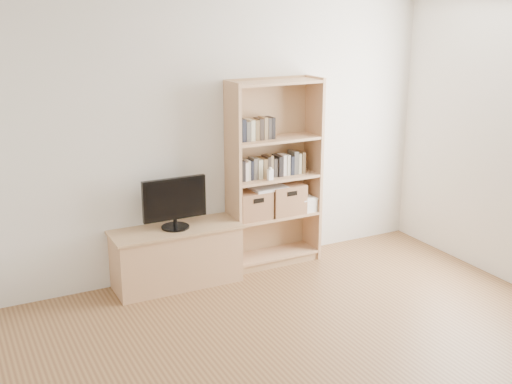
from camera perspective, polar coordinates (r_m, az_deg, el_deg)
back_wall at (r=6.12m, az=-3.25°, el=4.77°), size 4.50×0.02×2.60m
tv_stand at (r=6.03m, az=-7.08°, el=-5.79°), size 1.17×0.44×0.53m
bookshelf at (r=6.28m, az=1.65°, el=1.60°), size 0.93×0.34×1.85m
television at (r=5.85m, az=-7.26°, el=-1.03°), size 0.60×0.05×0.47m
books_row_mid at (r=6.28m, az=1.56°, el=2.47°), size 0.85×0.17×0.23m
books_row_upper at (r=6.10m, az=-0.11°, el=5.66°), size 0.40×0.15×0.21m
baby_monitor at (r=6.14m, az=1.28°, el=1.55°), size 0.06×0.04×0.10m
basket_left at (r=6.24m, az=-0.33°, el=-1.12°), size 0.33×0.27×0.27m
basket_right at (r=6.40m, az=2.54°, el=-0.57°), size 0.37×0.30×0.30m
laptop at (r=6.27m, az=1.10°, el=0.39°), size 0.35×0.25×0.03m
magazine_stack at (r=6.53m, az=4.10°, el=-1.03°), size 0.21×0.29×0.13m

